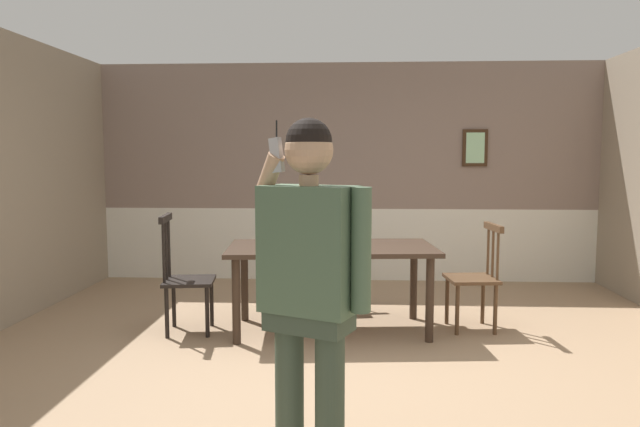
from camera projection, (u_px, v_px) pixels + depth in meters
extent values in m
plane|color=#9E7F60|center=(344.00, 361.00, 4.42)|extent=(6.90, 6.90, 0.00)
cube|color=gray|center=(347.00, 137.00, 7.22)|extent=(6.27, 0.12, 1.80)
cube|color=silver|center=(347.00, 244.00, 7.36)|extent=(6.27, 0.14, 0.90)
cube|color=silver|center=(347.00, 208.00, 7.29)|extent=(6.27, 0.05, 0.06)
cube|color=#382314|center=(475.00, 148.00, 7.08)|extent=(0.30, 0.03, 0.45)
cube|color=#A7DAAC|center=(475.00, 148.00, 7.06)|extent=(0.22, 0.01, 0.37)
cube|color=#38281E|center=(331.00, 248.00, 5.13)|extent=(1.88, 1.05, 0.04)
cylinder|color=#38281E|center=(236.00, 301.00, 4.80)|extent=(0.07, 0.07, 0.73)
cylinder|color=#38281E|center=(430.00, 300.00, 4.85)|extent=(0.07, 0.07, 0.73)
cylinder|color=#38281E|center=(245.00, 283.00, 5.49)|extent=(0.07, 0.07, 0.73)
cylinder|color=#38281E|center=(414.00, 282.00, 5.55)|extent=(0.07, 0.07, 0.73)
cube|color=#513823|center=(471.00, 279.00, 5.20)|extent=(0.46, 0.46, 0.03)
cube|color=#513823|center=(494.00, 227.00, 5.16)|extent=(0.08, 0.42, 0.06)
cylinder|color=#513823|center=(498.00, 253.00, 5.06)|extent=(0.02, 0.02, 0.48)
cylinder|color=#513823|center=(493.00, 251.00, 5.19)|extent=(0.02, 0.02, 0.48)
cylinder|color=#513823|center=(488.00, 248.00, 5.31)|extent=(0.02, 0.02, 0.48)
cylinder|color=#513823|center=(457.00, 310.00, 5.05)|extent=(0.04, 0.04, 0.45)
cylinder|color=#513823|center=(447.00, 300.00, 5.38)|extent=(0.04, 0.04, 0.45)
cylinder|color=#513823|center=(495.00, 309.00, 5.06)|extent=(0.04, 0.04, 0.45)
cylinder|color=#513823|center=(483.00, 300.00, 5.40)|extent=(0.04, 0.04, 0.45)
cube|color=black|center=(327.00, 263.00, 5.96)|extent=(0.47, 0.47, 0.03)
cube|color=black|center=(325.00, 216.00, 6.09)|extent=(0.41, 0.10, 0.06)
cylinder|color=black|center=(337.00, 236.00, 6.13)|extent=(0.02, 0.02, 0.48)
cylinder|color=black|center=(325.00, 236.00, 6.12)|extent=(0.02, 0.02, 0.48)
cylinder|color=black|center=(314.00, 236.00, 6.10)|extent=(0.02, 0.02, 0.48)
cylinder|color=black|center=(345.00, 289.00, 5.84)|extent=(0.04, 0.04, 0.45)
cylinder|color=black|center=(313.00, 290.00, 5.80)|extent=(0.04, 0.04, 0.45)
cylinder|color=black|center=(341.00, 282.00, 6.16)|extent=(0.04, 0.04, 0.45)
cylinder|color=black|center=(310.00, 283.00, 6.13)|extent=(0.04, 0.04, 0.45)
cube|color=black|center=(189.00, 281.00, 5.12)|extent=(0.48, 0.48, 0.03)
cube|color=black|center=(165.00, 218.00, 5.05)|extent=(0.09, 0.43, 0.06)
cylinder|color=black|center=(169.00, 245.00, 5.20)|extent=(0.02, 0.02, 0.57)
cylinder|color=black|center=(166.00, 247.00, 5.08)|extent=(0.02, 0.02, 0.57)
cylinder|color=black|center=(163.00, 250.00, 4.95)|extent=(0.02, 0.02, 0.57)
cylinder|color=black|center=(212.00, 302.00, 5.33)|extent=(0.04, 0.04, 0.44)
cylinder|color=black|center=(207.00, 312.00, 4.99)|extent=(0.04, 0.04, 0.44)
cylinder|color=black|center=(174.00, 303.00, 5.30)|extent=(0.04, 0.04, 0.44)
cylinder|color=black|center=(167.00, 313.00, 4.96)|extent=(0.04, 0.04, 0.44)
cylinder|color=#3A493A|center=(330.00, 401.00, 2.71)|extent=(0.14, 0.14, 0.83)
cylinder|color=#3A493A|center=(289.00, 393.00, 2.81)|extent=(0.14, 0.14, 0.83)
cube|color=#3A493A|center=(309.00, 317.00, 2.72)|extent=(0.44, 0.36, 0.12)
cube|color=#4C664C|center=(309.00, 249.00, 2.69)|extent=(0.49, 0.39, 0.59)
cylinder|color=#4C664C|center=(361.00, 250.00, 2.57)|extent=(0.09, 0.09, 0.56)
cylinder|color=tan|center=(271.00, 172.00, 2.73)|extent=(0.17, 0.17, 0.20)
cylinder|color=tan|center=(309.00, 180.00, 2.66)|extent=(0.09, 0.09, 0.05)
sphere|color=tan|center=(309.00, 150.00, 2.64)|extent=(0.23, 0.23, 0.23)
sphere|color=black|center=(309.00, 141.00, 2.64)|extent=(0.21, 0.21, 0.21)
cube|color=#B7B7BC|center=(277.00, 155.00, 2.69)|extent=(0.08, 0.06, 0.17)
cylinder|color=black|center=(277.00, 129.00, 2.68)|extent=(0.01, 0.01, 0.08)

